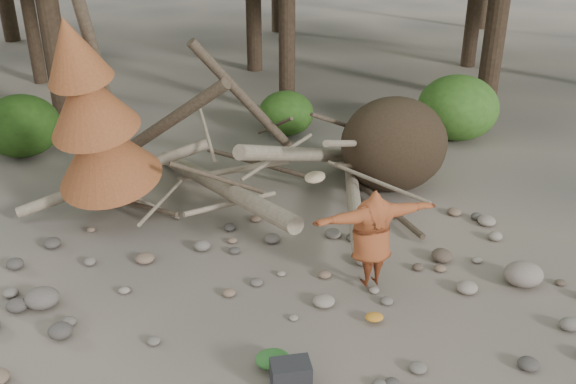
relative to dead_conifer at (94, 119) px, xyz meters
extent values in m
plane|color=#514C44|center=(3.12, -3.37, -2.11)|extent=(120.00, 120.00, 0.00)
ellipsoid|color=#332619|center=(5.72, 0.93, -1.12)|extent=(2.20, 1.87, 1.98)
cylinder|color=gray|center=(2.12, 0.33, -1.56)|extent=(2.61, 5.11, 1.08)
cylinder|color=gray|center=(3.92, 0.83, -1.21)|extent=(3.18, 3.71, 1.90)
cylinder|color=brown|center=(0.92, 1.23, -0.71)|extent=(3.08, 1.91, 2.49)
cylinder|color=gray|center=(4.72, 0.13, -1.76)|extent=(1.13, 4.98, 0.43)
cylinder|color=brown|center=(2.82, 1.43, -0.31)|extent=(2.39, 1.03, 2.89)
cylinder|color=gray|center=(0.12, 0.63, -1.41)|extent=(3.71, 0.86, 1.20)
cylinder|color=#4C3F30|center=(0.62, 0.13, -1.81)|extent=(1.52, 1.70, 0.49)
cylinder|color=gray|center=(3.32, 1.03, -1.31)|extent=(1.57, 0.85, 0.69)
cylinder|color=#4C3F30|center=(4.92, 1.53, -0.91)|extent=(1.92, 1.25, 1.10)
cylinder|color=gray|center=(1.92, 0.83, -0.61)|extent=(0.37, 1.42, 0.85)
cylinder|color=#4C3F30|center=(5.32, -0.17, -1.96)|extent=(0.79, 2.54, 0.12)
cylinder|color=gray|center=(2.32, -0.27, -1.66)|extent=(1.78, 1.11, 0.29)
cylinder|color=#4C3F30|center=(0.22, 0.43, 0.09)|extent=(0.67, 1.13, 4.35)
cone|color=brown|center=(0.06, 0.12, -0.61)|extent=(2.06, 2.13, 1.86)
cone|color=brown|center=(-0.05, -0.09, 0.39)|extent=(1.71, 1.78, 1.65)
cone|color=brown|center=(-0.14, -0.28, 1.29)|extent=(1.23, 1.30, 1.41)
ellipsoid|color=#244713|center=(-2.38, 3.83, -1.39)|extent=(1.80, 1.80, 1.44)
ellipsoid|color=#2F5A1A|center=(3.92, 4.43, -1.55)|extent=(1.40, 1.40, 1.12)
ellipsoid|color=#3A6B21|center=(8.12, 3.63, -1.31)|extent=(2.00, 2.00, 1.60)
imported|color=brown|center=(4.39, -2.61, -1.22)|extent=(2.07, 0.91, 1.63)
cylinder|color=tan|center=(3.48, -2.61, -0.13)|extent=(0.37, 0.38, 0.11)
cube|color=black|center=(2.85, -4.71, -1.94)|extent=(0.52, 0.36, 0.34)
ellipsoid|color=#2F6A2A|center=(2.67, -4.30, -2.02)|extent=(0.47, 0.39, 0.18)
ellipsoid|color=#BB7620|center=(4.24, -3.53, -2.06)|extent=(0.27, 0.22, 0.10)
ellipsoid|color=gray|center=(6.85, -2.84, -1.92)|extent=(0.62, 0.56, 0.37)
ellipsoid|color=#5E564F|center=(-0.66, -2.51, -1.96)|extent=(0.51, 0.46, 0.31)
camera|label=1|loc=(2.04, -10.95, 3.70)|focal=40.00mm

